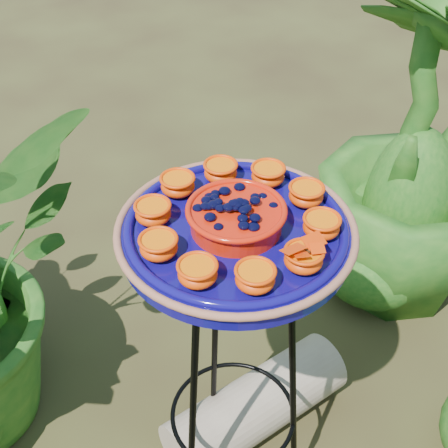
% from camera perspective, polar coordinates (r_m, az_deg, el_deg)
% --- Properties ---
extents(tripod_stand, '(0.35, 0.35, 0.81)m').
position_cam_1_polar(tripod_stand, '(1.36, 0.91, -12.00)').
color(tripod_stand, black).
rests_on(tripod_stand, ground).
extents(feeder_dish, '(0.48, 0.48, 0.10)m').
position_cam_1_polar(feeder_dish, '(1.10, 1.10, -0.39)').
color(feeder_dish, '#0D085E').
rests_on(feeder_dish, tripod_stand).
extents(driftwood_log, '(0.53, 0.23, 0.17)m').
position_cam_1_polar(driftwood_log, '(1.78, 2.97, -16.21)').
color(driftwood_log, tan).
rests_on(driftwood_log, ground).
extents(shrub_back_right, '(0.65, 0.65, 1.06)m').
position_cam_1_polar(shrub_back_right, '(1.97, 17.50, 6.32)').
color(shrub_back_right, '#164C14').
rests_on(shrub_back_right, ground).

